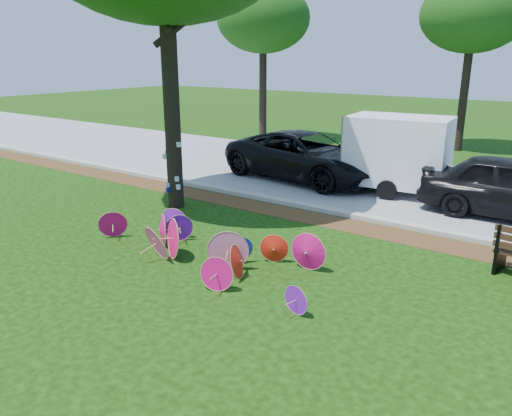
{
  "coord_description": "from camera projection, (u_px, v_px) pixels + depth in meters",
  "views": [
    {
      "loc": [
        6.66,
        -6.69,
        4.2
      ],
      "look_at": [
        0.5,
        2.0,
        0.9
      ],
      "focal_mm": 35.0,
      "sensor_mm": 36.0,
      "label": 1
    }
  ],
  "objects": [
    {
      "name": "mulch_strip",
      "position": [
        294.0,
        214.0,
        13.64
      ],
      "size": [
        90.0,
        1.0,
        0.01
      ],
      "primitive_type": "cube",
      "color": "#472D16",
      "rests_on": "ground"
    },
    {
      "name": "parasol_pile",
      "position": [
        203.0,
        243.0,
        10.53
      ],
      "size": [
        6.05,
        1.98,
        0.88
      ],
      "color": "#C70C64",
      "rests_on": "ground"
    },
    {
      "name": "street",
      "position": [
        366.0,
        179.0,
        17.42
      ],
      "size": [
        90.0,
        8.0,
        0.01
      ],
      "primitive_type": "cube",
      "color": "gray",
      "rests_on": "ground"
    },
    {
      "name": "bg_trees",
      "position": [
        476.0,
        11.0,
        19.23
      ],
      "size": [
        23.25,
        7.46,
        7.4
      ],
      "color": "black",
      "rests_on": "ground"
    },
    {
      "name": "ground",
      "position": [
        179.0,
        270.0,
        10.14
      ],
      "size": [
        90.0,
        90.0,
        0.0
      ],
      "primitive_type": "plane",
      "color": "black",
      "rests_on": "ground"
    },
    {
      "name": "curb",
      "position": [
        307.0,
        206.0,
        14.17
      ],
      "size": [
        90.0,
        0.3,
        0.12
      ],
      "primitive_type": "cube",
      "color": "#B7B5AD",
      "rests_on": "ground"
    },
    {
      "name": "black_van",
      "position": [
        305.0,
        156.0,
        17.27
      ],
      "size": [
        6.16,
        3.47,
        1.62
      ],
      "primitive_type": "imported",
      "rotation": [
        0.0,
        0.0,
        1.43
      ],
      "color": "black",
      "rests_on": "ground"
    },
    {
      "name": "cargo_trailer",
      "position": [
        398.0,
        151.0,
        15.4
      ],
      "size": [
        3.16,
        2.18,
        2.69
      ],
      "primitive_type": "cube",
      "rotation": [
        0.0,
        0.0,
        0.1
      ],
      "color": "white",
      "rests_on": "ground"
    }
  ]
}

